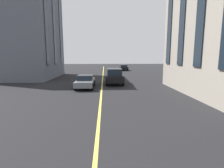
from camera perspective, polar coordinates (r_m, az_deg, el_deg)
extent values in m
cube|color=#D8C64C|center=(20.27, -3.28, -0.55)|extent=(80.00, 0.16, 0.01)
cube|color=black|center=(42.67, 3.79, 5.25)|extent=(4.40, 1.80, 0.55)
cube|color=#19232D|center=(42.42, 3.83, 5.93)|extent=(1.85, 1.58, 0.50)
cylinder|color=black|center=(44.05, 2.46, 5.01)|extent=(0.64, 0.22, 0.64)
cylinder|color=black|center=(44.22, 4.70, 5.01)|extent=(0.64, 0.22, 0.64)
cylinder|color=black|center=(41.16, 2.80, 4.73)|extent=(0.64, 0.22, 0.64)
cylinder|color=black|center=(41.35, 5.19, 4.73)|extent=(0.64, 0.22, 0.64)
cube|color=black|center=(21.60, 0.74, 2.13)|extent=(4.70, 1.95, 0.80)
cube|color=#19232D|center=(21.53, 0.75, 4.11)|extent=(2.59, 1.72, 0.70)
cylinder|color=black|center=(23.16, -1.78, 1.59)|extent=(0.76, 0.27, 0.76)
cylinder|color=black|center=(23.26, 2.84, 1.62)|extent=(0.76, 0.27, 0.76)
cylinder|color=black|center=(20.09, -1.68, 0.46)|extent=(0.76, 0.27, 0.76)
cylinder|color=black|center=(20.20, 3.63, 0.49)|extent=(0.76, 0.27, 0.76)
cube|color=slate|center=(19.00, -8.70, 0.52)|extent=(4.40, 1.80, 0.55)
cube|color=#19232D|center=(19.15, -8.67, 2.17)|extent=(1.85, 1.58, 0.50)
cylinder|color=black|center=(17.53, -6.39, -1.04)|extent=(0.64, 0.22, 0.64)
cylinder|color=black|center=(17.74, -11.97, -1.07)|extent=(0.64, 0.22, 0.64)
cylinder|color=black|center=(20.39, -5.83, 0.37)|extent=(0.64, 0.22, 0.64)
cylinder|color=black|center=(20.57, -10.64, 0.34)|extent=(0.64, 0.22, 0.64)
cube|color=#565B66|center=(31.21, -26.18, 15.83)|extent=(11.74, 8.49, 15.12)
cube|color=#19232D|center=(26.15, -20.74, 18.34)|extent=(1.10, 0.10, 11.49)
cube|color=#19232D|center=(29.86, -18.30, 17.22)|extent=(1.10, 0.10, 11.49)
cube|color=#19232D|center=(33.61, -16.42, 16.33)|extent=(1.10, 0.10, 11.49)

